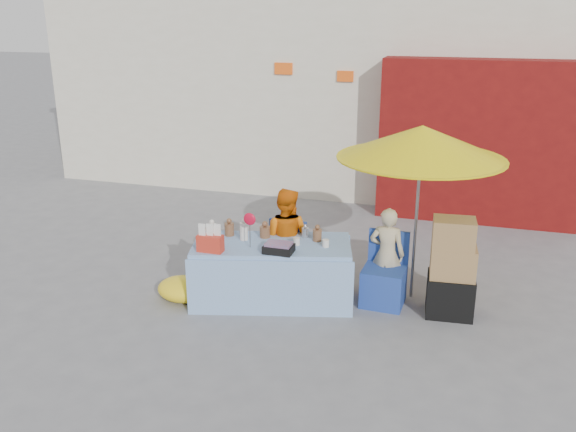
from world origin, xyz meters
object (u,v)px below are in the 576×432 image
(market_table, at_px, (272,271))
(box_stack, at_px, (452,271))
(umbrella, at_px, (422,143))
(chair_right, at_px, (384,283))
(chair_left, at_px, (282,271))
(vendor_orange, at_px, (285,238))
(vendor_beige, at_px, (387,254))

(market_table, xyz_separation_m, box_stack, (2.05, 0.22, 0.16))
(umbrella, bearing_deg, chair_right, -136.48)
(chair_left, distance_m, umbrella, 2.27)
(chair_left, relative_size, vendor_orange, 0.67)
(chair_right, xyz_separation_m, umbrella, (0.30, 0.28, 1.64))
(vendor_orange, bearing_deg, market_table, 86.40)
(market_table, height_order, box_stack, box_stack)
(chair_right, xyz_separation_m, vendor_orange, (-1.25, 0.13, 0.38))
(box_stack, bearing_deg, vendor_orange, 174.46)
(chair_right, distance_m, vendor_beige, 0.34)
(vendor_beige, relative_size, umbrella, 0.55)
(chair_right, distance_m, vendor_orange, 1.31)
(chair_right, bearing_deg, chair_left, -177.42)
(vendor_orange, bearing_deg, box_stack, 177.05)
(umbrella, bearing_deg, vendor_orange, -174.47)
(chair_left, height_order, vendor_beige, vendor_beige)
(chair_left, height_order, vendor_orange, vendor_orange)
(chair_right, bearing_deg, box_stack, -1.98)
(chair_left, distance_m, vendor_orange, 0.40)
(umbrella, bearing_deg, box_stack, -37.09)
(chair_right, distance_m, umbrella, 1.69)
(chair_right, height_order, box_stack, box_stack)
(vendor_orange, distance_m, umbrella, 2.00)
(market_table, distance_m, vendor_orange, 0.50)
(market_table, xyz_separation_m, vendor_beige, (1.30, 0.42, 0.20))
(umbrella, bearing_deg, chair_left, -169.60)
(vendor_beige, bearing_deg, chair_left, 8.72)
(vendor_beige, bearing_deg, market_table, 20.44)
(market_table, bearing_deg, chair_left, 66.13)
(vendor_orange, height_order, umbrella, umbrella)
(chair_right, bearing_deg, vendor_orange, 176.46)
(market_table, bearing_deg, umbrella, 4.92)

